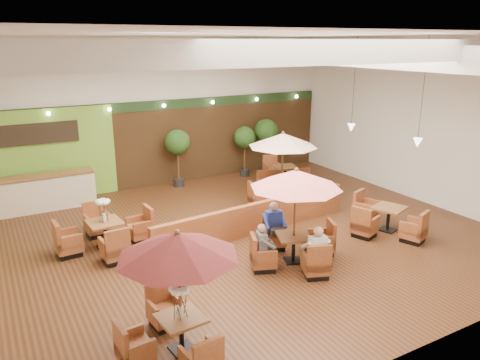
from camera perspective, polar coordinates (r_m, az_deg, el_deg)
room at (r=13.60m, az=-1.69°, el=9.36°), size 14.04×14.00×5.52m
service_counter at (r=16.61m, az=-22.48°, el=-1.34°), size 3.00×0.75×1.18m
booth_divider at (r=13.48m, az=1.98°, el=-4.66°), size 6.59×0.82×0.91m
table_0 at (r=8.14m, az=-7.82°, el=-10.36°), size 2.22×2.30×2.34m
table_1 at (r=11.42m, az=6.76°, el=-2.22°), size 2.54×2.54×2.45m
table_2 at (r=15.52m, az=5.04°, el=3.37°), size 2.41×2.51×2.50m
table_3 at (r=13.06m, az=-16.09°, el=-6.21°), size 2.57×2.57×1.53m
table_4 at (r=14.17m, az=16.87°, el=-4.81°), size 1.84×2.62×0.92m
table_5 at (r=18.10m, az=5.50°, el=0.54°), size 1.01×2.59×0.93m
topiary_0 at (r=17.63m, az=-7.63°, el=4.32°), size 0.94×0.94×2.19m
topiary_1 at (r=18.89m, az=0.57°, el=4.97°), size 0.88×0.88×2.06m
topiary_2 at (r=19.37m, az=3.20°, el=5.74°), size 0.98×0.98×2.27m
diner_0 at (r=11.10m, az=9.32°, el=-7.99°), size 0.44×0.39×0.82m
diner_1 at (r=12.42m, az=4.19°, el=-5.05°), size 0.45×0.40×0.83m
diner_2 at (r=11.30m, az=2.88°, el=-7.52°), size 0.36×0.40×0.73m
diner_3 at (r=15.11m, az=7.07°, el=-1.11°), size 0.44×0.38×0.85m
diner_4 at (r=15.12m, az=7.06°, el=-1.25°), size 0.39×0.34×0.75m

